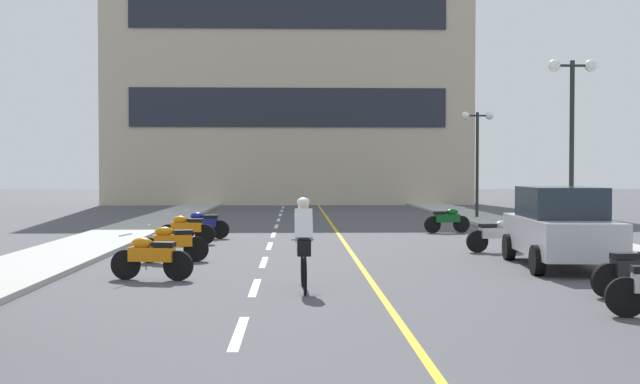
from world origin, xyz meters
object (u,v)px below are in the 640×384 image
object	(u,v)px
motorcycle_8	(203,224)
motorcycle_3	(639,270)
motorcycle_6	(497,235)
street_lamp_far	(477,139)
motorcycle_5	(172,243)
motorcycle_7	(186,229)
motorcycle_9	(447,220)
motorcycle_4	(151,257)
parked_car_near	(560,227)
street_lamp_mid	(572,109)
cyclist_rider	(304,242)

from	to	relation	value
motorcycle_8	motorcycle_3	bearing A→B (deg)	-53.05
motorcycle_6	motorcycle_8	size ratio (longest dim) A/B	0.99
street_lamp_far	motorcycle_5	bearing A→B (deg)	-124.78
motorcycle_8	motorcycle_7	bearing A→B (deg)	-97.40
motorcycle_5	motorcycle_9	xyz separation A→B (m)	(8.33, 8.56, 0.00)
motorcycle_4	motorcycle_6	size ratio (longest dim) A/B	1.00
motorcycle_7	street_lamp_far	bearing A→B (deg)	45.32
parked_car_near	motorcycle_9	xyz separation A→B (m)	(-0.60, 9.77, -0.44)
street_lamp_mid	motorcycle_6	bearing A→B (deg)	-140.94
motorcycle_8	cyclist_rider	bearing A→B (deg)	-73.86
parked_car_near	motorcycle_5	xyz separation A→B (m)	(-8.93, 1.21, -0.44)
street_lamp_mid	motorcycle_9	world-z (taller)	street_lamp_mid
street_lamp_mid	motorcycle_8	xyz separation A→B (m)	(-11.29, 2.06, -3.57)
motorcycle_7	parked_car_near	bearing A→B (deg)	-31.70
parked_car_near	motorcycle_5	world-z (taller)	parked_car_near
motorcycle_5	motorcycle_6	xyz separation A→B (m)	(8.36, 2.05, 0.00)
motorcycle_6	motorcycle_7	bearing A→B (deg)	164.28
motorcycle_3	motorcycle_4	xyz separation A→B (m)	(-8.77, 2.37, 0.00)
motorcycle_3	motorcycle_6	size ratio (longest dim) A/B	1.01
parked_car_near	motorcycle_9	size ratio (longest dim) A/B	2.55
street_lamp_mid	cyclist_rider	bearing A→B (deg)	-132.80
motorcycle_7	motorcycle_9	world-z (taller)	same
motorcycle_4	motorcycle_5	world-z (taller)	same
motorcycle_7	cyclist_rider	size ratio (longest dim) A/B	0.96
motorcycle_3	motorcycle_8	world-z (taller)	same
motorcycle_3	motorcycle_9	size ratio (longest dim) A/B	1.01
street_lamp_mid	motorcycle_4	distance (m)	13.86
motorcycle_5	motorcycle_7	distance (m)	4.50
motorcycle_9	motorcycle_8	bearing A→B (deg)	-165.86
parked_car_near	motorcycle_5	distance (m)	9.02
street_lamp_mid	street_lamp_far	bearing A→B (deg)	90.17
motorcycle_6	cyclist_rider	world-z (taller)	cyclist_rider
motorcycle_5	motorcycle_4	bearing A→B (deg)	-88.76
street_lamp_mid	motorcycle_7	distance (m)	12.08
motorcycle_3	cyclist_rider	distance (m)	5.85
motorcycle_5	motorcycle_8	xyz separation A→B (m)	(-0.05, 6.45, 0.00)
street_lamp_mid	motorcycle_4	size ratio (longest dim) A/B	3.20
motorcycle_4	cyclist_rider	size ratio (longest dim) A/B	0.95
motorcycle_6	motorcycle_7	xyz separation A→B (m)	(-8.66, 2.44, 0.00)
motorcycle_8	parked_car_near	bearing A→B (deg)	-40.46
parked_car_near	cyclist_rider	xyz separation A→B (m)	(-5.84, -3.20, -0.03)
motorcycle_3	street_lamp_far	bearing A→B (deg)	83.73
parked_car_near	motorcycle_6	bearing A→B (deg)	99.93
street_lamp_far	motorcycle_7	bearing A→B (deg)	-134.68
motorcycle_5	motorcycle_9	size ratio (longest dim) A/B	1.00
parked_car_near	motorcycle_3	distance (m)	4.19
parked_car_near	motorcycle_8	bearing A→B (deg)	139.54
motorcycle_4	motorcycle_9	xyz separation A→B (m)	(8.26, 11.57, 0.00)
motorcycle_5	motorcycle_7	xyz separation A→B (m)	(-0.31, 4.49, 0.00)
motorcycle_3	motorcycle_9	xyz separation A→B (m)	(-0.51, 13.93, 0.00)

